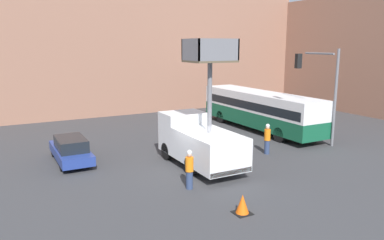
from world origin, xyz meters
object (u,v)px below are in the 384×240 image
at_px(utility_truck, 199,139).
at_px(road_worker_directing, 267,139).
at_px(traffic_light_pole, 323,82).
at_px(road_worker_near_truck, 189,169).
at_px(traffic_cone_near_truck, 242,205).
at_px(city_bus, 259,108).
at_px(parked_car_curbside, 71,150).

distance_m(utility_truck, road_worker_directing, 4.88).
bearing_deg(utility_truck, traffic_light_pole, -1.58).
distance_m(road_worker_near_truck, traffic_cone_near_truck, 3.42).
bearing_deg(road_worker_near_truck, traffic_light_pole, 134.30).
distance_m(city_bus, road_worker_near_truck, 13.59).
bearing_deg(city_bus, road_worker_near_truck, 134.61).
height_order(road_worker_directing, parked_car_curbside, road_worker_directing).
distance_m(road_worker_directing, traffic_cone_near_truck, 8.76).
bearing_deg(traffic_light_pole, parked_car_curbside, 163.83).
height_order(traffic_light_pole, traffic_cone_near_truck, traffic_light_pole).
bearing_deg(traffic_cone_near_truck, road_worker_directing, 44.49).
xyz_separation_m(road_worker_near_truck, road_worker_directing, (6.87, 2.81, 0.01)).
bearing_deg(city_bus, traffic_cone_near_truck, 145.80).
height_order(road_worker_directing, traffic_cone_near_truck, road_worker_directing).
bearing_deg(road_worker_directing, traffic_light_pole, -66.42).
distance_m(traffic_light_pole, parked_car_curbside, 16.02).
bearing_deg(traffic_cone_near_truck, utility_truck, 76.98).
height_order(utility_truck, road_worker_near_truck, utility_truck).
distance_m(city_bus, parked_car_curbside, 14.83).
height_order(traffic_light_pole, parked_car_curbside, traffic_light_pole).
bearing_deg(traffic_cone_near_truck, road_worker_near_truck, 100.81).
distance_m(city_bus, road_worker_directing, 6.80).
relative_size(traffic_light_pole, road_worker_near_truck, 3.40).
xyz_separation_m(utility_truck, parked_car_curbside, (-6.10, 4.10, -0.82)).
height_order(road_worker_near_truck, parked_car_curbside, road_worker_near_truck).
bearing_deg(traffic_light_pole, road_worker_directing, 175.03).
distance_m(utility_truck, road_worker_near_truck, 3.43).
distance_m(road_worker_near_truck, parked_car_curbside, 7.94).
distance_m(traffic_light_pole, traffic_cone_near_truck, 12.43).
xyz_separation_m(city_bus, traffic_light_pole, (0.30, -5.96, 2.49)).
bearing_deg(utility_truck, city_bus, 33.56).
relative_size(traffic_light_pole, parked_car_curbside, 1.35).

